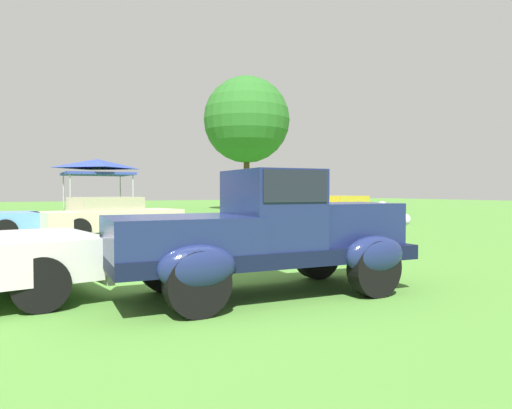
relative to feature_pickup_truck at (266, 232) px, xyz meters
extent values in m
plane|color=#4C8433|center=(-0.62, 0.40, -0.86)|extent=(120.00, 120.00, 0.00)
cube|color=black|center=(-0.04, 0.00, -0.30)|extent=(4.20, 1.70, 0.20)
cube|color=navy|center=(1.19, -0.08, 0.08)|extent=(1.59, 1.19, 0.60)
ellipsoid|color=silver|center=(1.97, -0.12, 0.06)|extent=(0.19, 0.53, 0.68)
cube|color=navy|center=(0.07, 0.00, 0.32)|extent=(1.07, 1.43, 1.04)
cube|color=black|center=(0.07, 0.00, 0.62)|extent=(0.98, 1.46, 0.40)
cube|color=navy|center=(-1.20, 0.08, 0.00)|extent=(1.88, 1.52, 0.48)
ellipsoid|color=navy|center=(1.30, 0.64, -0.30)|extent=(0.94, 0.42, 0.52)
ellipsoid|color=navy|center=(1.21, -0.80, -0.30)|extent=(0.94, 0.42, 0.52)
ellipsoid|color=navy|center=(-1.15, 0.80, -0.30)|extent=(0.94, 0.42, 0.52)
ellipsoid|color=navy|center=(-1.25, -0.64, -0.30)|extent=(0.94, 0.42, 0.52)
sphere|color=silver|center=(2.04, 0.31, 0.14)|extent=(0.18, 0.18, 0.18)
sphere|color=silver|center=(1.99, -0.57, 0.14)|extent=(0.18, 0.18, 0.18)
cylinder|color=black|center=(1.30, 0.64, -0.48)|extent=(0.76, 0.24, 0.76)
cylinder|color=black|center=(1.21, -0.80, -0.48)|extent=(0.76, 0.24, 0.76)
cylinder|color=black|center=(-1.15, 0.80, -0.48)|extent=(0.76, 0.24, 0.76)
cylinder|color=black|center=(-1.25, -0.64, -0.48)|extent=(0.76, 0.24, 0.76)
cube|color=silver|center=(-3.00, 1.16, -0.09)|extent=(1.83, 1.68, 0.20)
cube|color=silver|center=(-2.10, 1.30, -0.58)|extent=(0.35, 1.65, 0.12)
cylinder|color=black|center=(-3.02, 1.94, -0.53)|extent=(0.66, 0.20, 0.66)
cylinder|color=black|center=(-2.78, 0.41, -0.53)|extent=(0.66, 0.20, 0.66)
cylinder|color=black|center=(-3.15, 8.96, -0.54)|extent=(0.64, 0.22, 0.64)
cube|color=beige|center=(-0.21, 9.60, -0.36)|extent=(4.65, 2.68, 0.60)
cube|color=#B3AB8E|center=(-0.38, 9.55, 0.14)|extent=(2.21, 1.86, 0.44)
cylinder|color=black|center=(1.25, 9.16, -0.54)|extent=(0.64, 0.22, 0.64)
cylinder|color=black|center=(-1.29, 8.53, -0.54)|extent=(0.64, 0.22, 0.64)
cube|color=yellow|center=(8.45, 8.93, -0.36)|extent=(4.32, 2.52, 0.60)
cube|color=gold|center=(8.29, 8.90, 0.14)|extent=(2.05, 1.80, 0.44)
cylinder|color=black|center=(9.80, 8.44, -0.54)|extent=(0.64, 0.22, 0.64)
cylinder|color=black|center=(7.43, 7.92, -0.54)|extent=(0.64, 0.22, 0.64)
cylinder|color=#383838|center=(3.84, 5.46, -0.43)|extent=(0.16, 0.16, 0.86)
cylinder|color=#383838|center=(3.66, 5.56, -0.43)|extent=(0.16, 0.16, 0.86)
cube|color=#4C9351|center=(3.75, 5.51, 0.30)|extent=(0.47, 0.40, 0.60)
sphere|color=tan|center=(3.75, 5.51, 0.72)|extent=(0.22, 0.22, 0.22)
cylinder|color=#B7B7BC|center=(1.36, 15.63, 0.16)|extent=(0.05, 0.05, 2.05)
cylinder|color=#B7B7BC|center=(1.36, 13.28, 0.16)|extent=(0.05, 0.05, 2.05)
cylinder|color=#B7B7BC|center=(-0.99, 15.63, 0.16)|extent=(0.05, 0.05, 2.05)
cylinder|color=#B7B7BC|center=(-0.99, 13.28, 0.16)|extent=(0.05, 0.05, 2.05)
cube|color=#2D429E|center=(0.18, 14.45, 1.24)|extent=(2.61, 2.61, 0.10)
pyramid|color=#2D429E|center=(0.18, 14.45, 1.66)|extent=(2.56, 2.56, 0.38)
cylinder|color=#47331E|center=(12.69, 25.55, 1.59)|extent=(0.44, 0.44, 4.91)
sphere|color=#286623|center=(12.69, 25.55, 5.80)|extent=(6.37, 6.37, 6.37)
camera|label=1|loc=(-3.12, -5.55, 0.56)|focal=32.92mm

